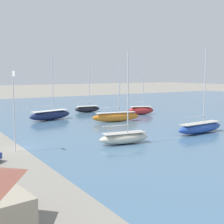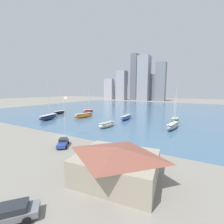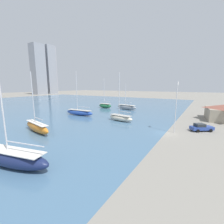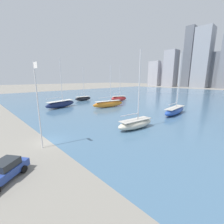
% 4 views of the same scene
% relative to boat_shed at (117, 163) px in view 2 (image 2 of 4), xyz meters
% --- Properties ---
extents(ground_plane, '(500.00, 500.00, 0.00)m').
position_rel_boat_shed_xyz_m(ground_plane, '(-21.89, 11.56, -2.31)').
color(ground_plane, gray).
extents(harbor_water, '(180.00, 140.00, 0.00)m').
position_rel_boat_shed_xyz_m(harbor_water, '(-21.89, 81.56, -2.31)').
color(harbor_water, '#476B89').
rests_on(harbor_water, ground_plane).
extents(boat_shed, '(11.62, 9.80, 4.63)m').
position_rel_boat_shed_xyz_m(boat_shed, '(0.00, 0.00, 0.00)').
color(boat_shed, '#9E937F').
rests_on(boat_shed, ground_plane).
extents(flag_pole, '(1.24, 0.14, 10.91)m').
position_rel_boat_shed_xyz_m(flag_pole, '(-20.39, 10.08, 3.62)').
color(flag_pole, silver).
rests_on(flag_pole, ground_plane).
extents(distant_city_skyline, '(196.01, 25.99, 62.45)m').
position_rel_boat_shed_xyz_m(distant_city_skyline, '(-13.83, 180.05, 23.52)').
color(distant_city_skyline, '#A8A8B2').
rests_on(distant_city_skyline, ground_plane).
extents(sailboat_green, '(2.87, 6.60, 13.53)m').
position_rel_boat_shed_xyz_m(sailboat_green, '(2.39, 43.79, -1.22)').
color(sailboat_green, '#236B3D').
rests_on(sailboat_green, harbor_water).
extents(sailboat_orange, '(3.70, 10.90, 12.88)m').
position_rel_boat_shed_xyz_m(sailboat_orange, '(-35.66, 35.64, -1.19)').
color(sailboat_orange, orange).
rests_on(sailboat_orange, harbor_water).
extents(sailboat_navy, '(4.88, 10.89, 15.18)m').
position_rel_boat_shed_xyz_m(sailboat_navy, '(-45.62, 24.45, -1.15)').
color(sailboat_navy, '#19234C').
rests_on(sailboat_navy, harbor_water).
extents(sailboat_black, '(2.68, 7.29, 13.43)m').
position_rel_boat_shed_xyz_m(sailboat_black, '(-54.07, 38.14, -1.34)').
color(sailboat_black, black).
rests_on(sailboat_black, harbor_water).
extents(sailboat_red, '(4.50, 6.89, 14.05)m').
position_rel_boat_shed_xyz_m(sailboat_red, '(-42.62, 47.69, -1.16)').
color(sailboat_red, '#B72828').
rests_on(sailboat_red, harbor_water).
extents(sailboat_cream, '(3.40, 8.10, 13.60)m').
position_rel_boat_shed_xyz_m(sailboat_cream, '(-16.83, 25.16, -1.35)').
color(sailboat_cream, beige).
rests_on(sailboat_cream, harbor_water).
extents(sailboat_blue, '(3.05, 11.07, 14.75)m').
position_rel_boat_shed_xyz_m(sailboat_blue, '(-16.80, 41.29, -1.29)').
color(sailboat_blue, '#284CA8').
rests_on(sailboat_blue, harbor_water).
extents(sailboat_gray, '(3.42, 9.81, 11.03)m').
position_rel_boat_shed_xyz_m(sailboat_gray, '(3.04, 33.12, -1.23)').
color(sailboat_gray, gray).
rests_on(sailboat_gray, harbor_water).
extents(parked_pickup_blue, '(4.28, 4.90, 1.72)m').
position_rel_boat_shed_xyz_m(parked_pickup_blue, '(-16.09, 5.22, -1.46)').
color(parked_pickup_blue, '#284293').
rests_on(parked_pickup_blue, ground_plane).
extents(parked_wagon_gray, '(4.76, 5.03, 1.62)m').
position_rel_boat_shed_xyz_m(parked_wagon_gray, '(-5.55, -11.05, -1.42)').
color(parked_wagon_gray, slate).
rests_on(parked_wagon_gray, ground_plane).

